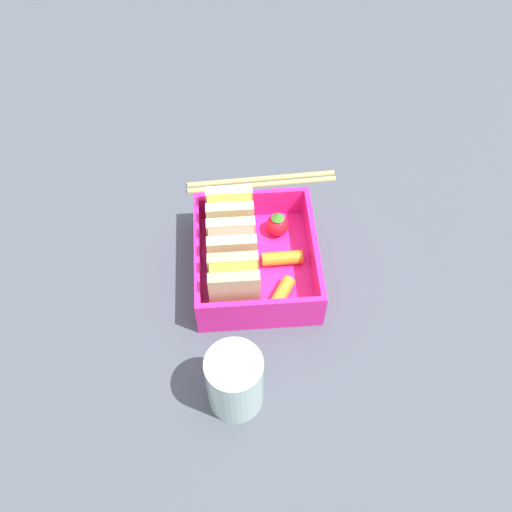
# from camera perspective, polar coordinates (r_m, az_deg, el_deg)

# --- Properties ---
(ground_plane) EXTENTS (1.20, 1.20, 0.02)m
(ground_plane) POSITION_cam_1_polar(r_m,az_deg,el_deg) (0.66, 0.00, -1.86)
(ground_plane) COLOR #474D57
(bento_tray) EXTENTS (0.15, 0.13, 0.01)m
(bento_tray) POSITION_cam_1_polar(r_m,az_deg,el_deg) (0.65, 0.00, -1.08)
(bento_tray) COLOR #F32090
(bento_tray) RESTS_ON ground_plane
(bento_rim) EXTENTS (0.15, 0.13, 0.04)m
(bento_rim) POSITION_cam_1_polar(r_m,az_deg,el_deg) (0.63, 0.00, 0.24)
(bento_rim) COLOR #F32090
(bento_rim) RESTS_ON bento_tray
(sandwich_left) EXTENTS (0.04, 0.05, 0.06)m
(sandwich_left) POSITION_cam_1_polar(r_m,az_deg,el_deg) (0.59, -2.21, -2.78)
(sandwich_left) COLOR tan
(sandwich_left) RESTS_ON bento_tray
(sandwich_center_left) EXTENTS (0.04, 0.05, 0.06)m
(sandwich_center_left) POSITION_cam_1_polar(r_m,az_deg,el_deg) (0.62, -2.41, 0.76)
(sandwich_center_left) COLOR beige
(sandwich_center_left) RESTS_ON bento_tray
(sandwich_center) EXTENTS (0.04, 0.05, 0.06)m
(sandwich_center) POSITION_cam_1_polar(r_m,az_deg,el_deg) (0.65, -2.60, 3.99)
(sandwich_center) COLOR beige
(sandwich_center) RESTS_ON bento_tray
(carrot_stick_left) EXTENTS (0.04, 0.03, 0.02)m
(carrot_stick_left) POSITION_cam_1_polar(r_m,az_deg,el_deg) (0.62, 2.64, -3.69)
(carrot_stick_left) COLOR orange
(carrot_stick_left) RESTS_ON bento_tray
(carrot_stick_far_left) EXTENTS (0.02, 0.05, 0.02)m
(carrot_stick_far_left) POSITION_cam_1_polar(r_m,az_deg,el_deg) (0.64, 2.67, -0.46)
(carrot_stick_far_left) COLOR orange
(carrot_stick_far_left) RESTS_ON bento_tray
(strawberry_far_left) EXTENTS (0.03, 0.03, 0.03)m
(strawberry_far_left) POSITION_cam_1_polar(r_m,az_deg,el_deg) (0.66, 2.17, 3.18)
(strawberry_far_left) COLOR red
(strawberry_far_left) RESTS_ON bento_tray
(chopstick_pair) EXTENTS (0.03, 0.19, 0.01)m
(chopstick_pair) POSITION_cam_1_polar(r_m,az_deg,el_deg) (0.74, 0.57, 7.60)
(chopstick_pair) COLOR tan
(chopstick_pair) RESTS_ON ground_plane
(drinking_glass) EXTENTS (0.05, 0.05, 0.08)m
(drinking_glass) POSITION_cam_1_polar(r_m,az_deg,el_deg) (0.55, -2.13, -12.44)
(drinking_glass) COLOR silver
(drinking_glass) RESTS_ON ground_plane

